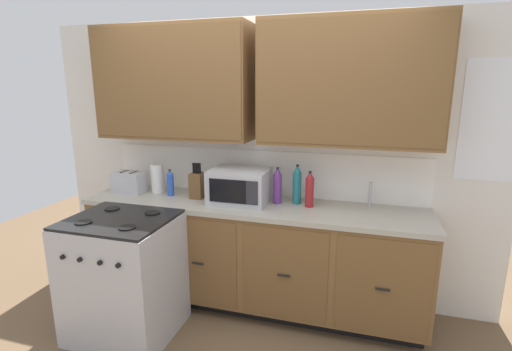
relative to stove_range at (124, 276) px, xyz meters
name	(u,v)px	position (x,y,z in m)	size (l,w,h in m)	color
ground_plane	(241,324)	(0.82, 0.33, -0.47)	(8.00, 8.00, 0.00)	brown
wall_unit	(258,113)	(0.83, 0.83, 1.19)	(4.04, 0.40, 2.45)	white
counter_run	(252,254)	(0.83, 0.63, 0.01)	(2.87, 0.64, 0.93)	black
stove_range	(124,276)	(0.00, 0.00, 0.00)	(0.76, 0.68, 0.95)	#B7B7BC
microwave	(240,186)	(0.72, 0.64, 0.60)	(0.48, 0.37, 0.28)	#B7B7BC
toaster	(129,182)	(-0.35, 0.65, 0.56)	(0.28, 0.18, 0.19)	#B7B7BC
knife_block	(198,185)	(0.33, 0.67, 0.58)	(0.11, 0.14, 0.31)	brown
sink_faucet	(370,194)	(1.77, 0.84, 0.56)	(0.02, 0.02, 0.20)	#B2B5BA
paper_towel_roll	(157,178)	(-0.10, 0.72, 0.59)	(0.12, 0.12, 0.26)	white
bottle_violet	(277,186)	(1.03, 0.70, 0.61)	(0.07, 0.07, 0.31)	#663384
bottle_blue	(170,183)	(0.06, 0.66, 0.58)	(0.06, 0.06, 0.24)	blue
bottle_red	(310,189)	(1.30, 0.68, 0.61)	(0.07, 0.07, 0.30)	maroon
bottle_teal	(297,185)	(1.18, 0.75, 0.62)	(0.07, 0.07, 0.33)	#1E707A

